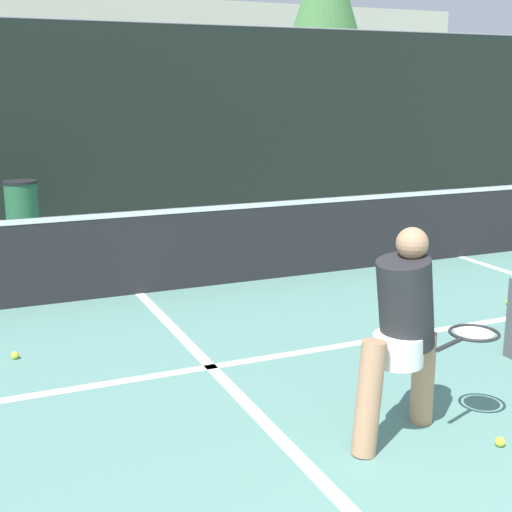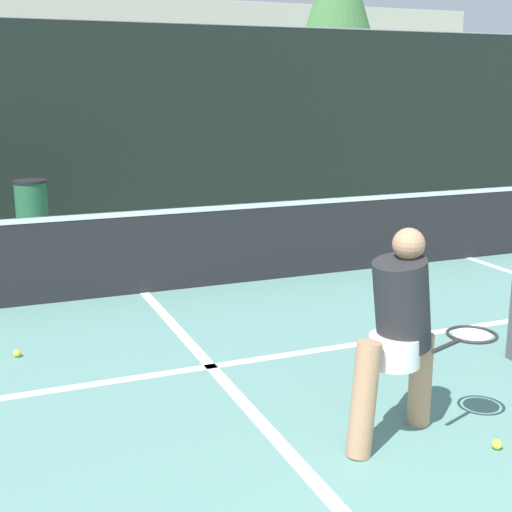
# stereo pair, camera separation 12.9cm
# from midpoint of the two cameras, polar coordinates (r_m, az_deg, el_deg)

# --- Properties ---
(court_service_line) EXTENTS (8.25, 0.10, 0.01)m
(court_service_line) POSITION_cam_midpoint_polar(r_m,az_deg,el_deg) (6.04, -3.02, -8.80)
(court_service_line) COLOR white
(court_service_line) RESTS_ON ground
(court_center_mark) EXTENTS (0.10, 5.67, 0.01)m
(court_center_mark) POSITION_cam_midpoint_polar(r_m,az_deg,el_deg) (5.63, -1.42, -10.48)
(court_center_mark) COLOR white
(court_center_mark) RESTS_ON ground
(net) EXTENTS (11.09, 0.09, 1.07)m
(net) POSITION_cam_midpoint_polar(r_m,az_deg,el_deg) (8.06, -8.60, 0.55)
(net) COLOR slate
(net) RESTS_ON ground
(fence_back) EXTENTS (24.00, 0.06, 3.41)m
(fence_back) POSITION_cam_midpoint_polar(r_m,az_deg,el_deg) (13.13, -14.43, 10.44)
(fence_back) COLOR black
(fence_back) RESTS_ON ground
(player_practicing) EXTENTS (1.21, 0.49, 1.42)m
(player_practicing) POSITION_cam_midpoint_polar(r_m,az_deg,el_deg) (4.73, 12.23, -5.78)
(player_practicing) COLOR tan
(player_practicing) RESTS_ON ground
(tennis_ball_scattered_0) EXTENTS (0.07, 0.07, 0.07)m
(tennis_ball_scattered_0) POSITION_cam_midpoint_polar(r_m,az_deg,el_deg) (6.54, -18.02, -7.42)
(tennis_ball_scattered_0) COLOR #D1E033
(tennis_ball_scattered_0) RESTS_ON ground
(tennis_ball_scattered_3) EXTENTS (0.07, 0.07, 0.07)m
(tennis_ball_scattered_3) POSITION_cam_midpoint_polar(r_m,az_deg,el_deg) (5.02, 19.44, -14.04)
(tennis_ball_scattered_3) COLOR #D1E033
(tennis_ball_scattered_3) RESTS_ON ground
(trash_bin) EXTENTS (0.54, 0.54, 0.82)m
(trash_bin) POSITION_cam_midpoint_polar(r_m,az_deg,el_deg) (12.13, -17.22, 3.92)
(trash_bin) COLOR #28603D
(trash_bin) RESTS_ON ground
(parked_car) EXTENTS (1.82, 4.22, 1.37)m
(parked_car) POSITION_cam_midpoint_polar(r_m,az_deg,el_deg) (16.12, -2.21, 7.33)
(parked_car) COLOR silver
(parked_car) RESTS_ON ground
(building_far) EXTENTS (36.00, 2.40, 5.34)m
(building_far) POSITION_cam_midpoint_polar(r_m,az_deg,el_deg) (26.81, -18.81, 13.53)
(building_far) COLOR beige
(building_far) RESTS_ON ground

